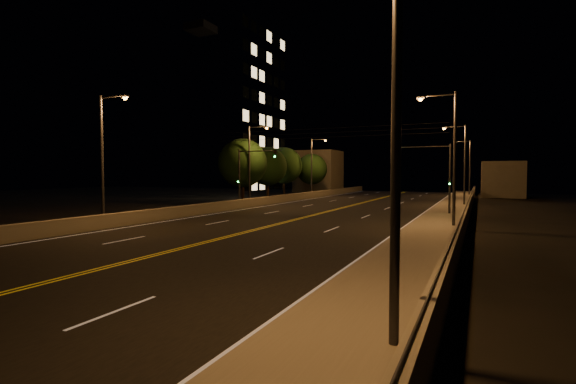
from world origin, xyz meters
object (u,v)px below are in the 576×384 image
at_px(tree_0, 243,163).
at_px(tree_1, 268,166).
at_px(streetlight_0, 382,99).
at_px(streetlight_3, 468,164).
at_px(streetlight_4, 105,151).
at_px(tree_3, 312,169).
at_px(streetlight_6, 313,164).
at_px(traffic_signal_left, 247,171).
at_px(streetlight_5, 252,160).
at_px(streetlight_2, 462,160).
at_px(streetlight_1, 450,151).
at_px(traffic_signal_right, 438,171).
at_px(tree_2, 284,166).
at_px(building_tower, 202,114).

bearing_deg(tree_0, tree_1, 100.05).
height_order(streetlight_0, streetlight_3, same).
bearing_deg(streetlight_4, tree_3, 92.94).
xyz_separation_m(streetlight_3, streetlight_6, (-21.44, -13.27, 0.00)).
bearing_deg(traffic_signal_left, streetlight_5, 111.36).
distance_m(streetlight_2, streetlight_6, 23.77).
distance_m(streetlight_1, traffic_signal_right, 8.84).
xyz_separation_m(streetlight_1, streetlight_3, (0.00, 43.72, 0.00)).
relative_size(streetlight_0, traffic_signal_right, 1.45).
distance_m(streetlight_6, traffic_signal_left, 21.90).
xyz_separation_m(streetlight_1, tree_2, (-26.43, 30.51, -0.27)).
xyz_separation_m(streetlight_2, tree_2, (-26.43, 10.33, -0.27)).
xyz_separation_m(streetlight_5, tree_2, (-4.99, 19.06, -0.27)).
height_order(traffic_signal_right, tree_2, tree_2).
bearing_deg(streetlight_5, streetlight_2, 22.18).
relative_size(streetlight_5, tree_3, 1.29).
bearing_deg(streetlight_6, tree_3, 113.95).
bearing_deg(tree_3, streetlight_2, -32.98).
height_order(streetlight_1, tree_3, streetlight_1).
distance_m(traffic_signal_left, building_tower, 29.34).
bearing_deg(streetlight_4, traffic_signal_right, 40.83).
height_order(streetlight_5, traffic_signal_right, streetlight_5).
distance_m(streetlight_4, tree_2, 39.43).
bearing_deg(streetlight_2, streetlight_4, -126.67).
relative_size(streetlight_6, tree_3, 1.29).
bearing_deg(streetlight_6, traffic_signal_left, -87.10).
distance_m(streetlight_4, traffic_signal_right, 26.37).
relative_size(streetlight_0, streetlight_1, 1.00).
relative_size(streetlight_4, building_tower, 0.32).
height_order(tree_0, tree_2, tree_0).
distance_m(streetlight_5, tree_2, 19.71).
height_order(streetlight_4, traffic_signal_left, streetlight_4).
bearing_deg(streetlight_5, tree_1, 109.23).
bearing_deg(traffic_signal_left, traffic_signal_right, 0.00).
relative_size(traffic_signal_left, tree_1, 0.84).
bearing_deg(streetlight_3, streetlight_5, -123.59).
xyz_separation_m(streetlight_2, tree_0, (-23.82, -6.68, -0.26)).
bearing_deg(streetlight_1, streetlight_4, -158.12).
bearing_deg(tree_3, tree_1, -98.50).
distance_m(tree_2, tree_3, 5.77).
bearing_deg(tree_1, streetlight_2, -6.81).
xyz_separation_m(streetlight_0, streetlight_5, (-21.44, 32.31, 0.00)).
xyz_separation_m(streetlight_0, traffic_signal_right, (-1.51, 29.48, -1.28)).
relative_size(tree_0, tree_3, 1.12).
height_order(streetlight_0, streetlight_4, same).
relative_size(streetlight_2, traffic_signal_left, 1.45).
bearing_deg(traffic_signal_right, streetlight_1, -80.07).
relative_size(traffic_signal_left, tree_2, 0.79).
relative_size(streetlight_2, streetlight_6, 1.00).
bearing_deg(tree_3, tree_2, -118.27).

